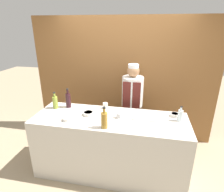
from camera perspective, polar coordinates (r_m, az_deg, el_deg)
ground_plane at (r=3.30m, az=-0.58°, el=-21.55°), size 14.00×14.00×0.00m
cabinet_wall at (r=3.79m, az=3.21°, el=5.06°), size 3.58×0.18×2.40m
counter at (r=3.00m, az=-0.62°, el=-14.76°), size 2.25×0.79×0.96m
sauce_bowl_white at (r=2.84m, az=-7.21°, el=-5.25°), size 0.16×0.16×0.05m
sauce_bowl_brown at (r=2.93m, az=18.58°, el=-5.41°), size 0.13×0.13×0.05m
sauce_bowl_yellow at (r=2.74m, az=-13.41°, el=-6.73°), size 0.14×0.14×0.04m
cutting_board at (r=2.78m, az=10.56°, el=-6.47°), size 0.38×0.20×0.02m
bottle_vinegar at (r=2.44m, az=-2.36°, el=-7.27°), size 0.09×0.09×0.30m
bottle_oil at (r=3.15m, az=-16.93°, el=-1.76°), size 0.08×0.08×0.28m
bottle_clear at (r=2.80m, az=20.08°, el=-5.50°), size 0.07×0.07×0.22m
bottle_wine at (r=3.13m, az=-13.19°, el=-1.19°), size 0.08×0.08×0.32m
cup_cream at (r=3.03m, az=-2.07°, el=-2.94°), size 0.08×0.08×0.09m
cup_steel at (r=2.73m, az=2.17°, el=-5.93°), size 0.08×0.08×0.08m
chef_center at (r=3.46m, az=6.09°, el=-2.54°), size 0.38×0.38×1.60m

